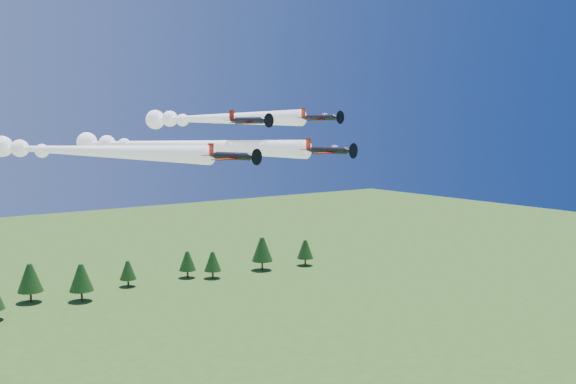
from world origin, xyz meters
TOP-DOWN VIEW (x-y plane):
  - plane_lead at (-7.36, 24.24)m, footprint 19.87×58.12m
  - plane_left at (-20.44, 28.35)m, footprint 22.50×55.85m
  - plane_right at (2.85, 28.43)m, footprint 14.85×44.68m
  - plane_slot at (-2.07, 6.63)m, footprint 7.48×8.25m
  - treeline at (-14.62, 110.23)m, footprint 174.70×20.46m

SIDE VIEW (x-z plane):
  - treeline at x=-14.62m, z-range 0.68..12.44m
  - plane_left at x=-20.44m, z-range 44.18..47.88m
  - plane_lead at x=-7.36m, z-range 44.86..48.56m
  - plane_slot at x=-2.07m, z-range 49.36..51.97m
  - plane_right at x=2.85m, z-range 49.30..53.00m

